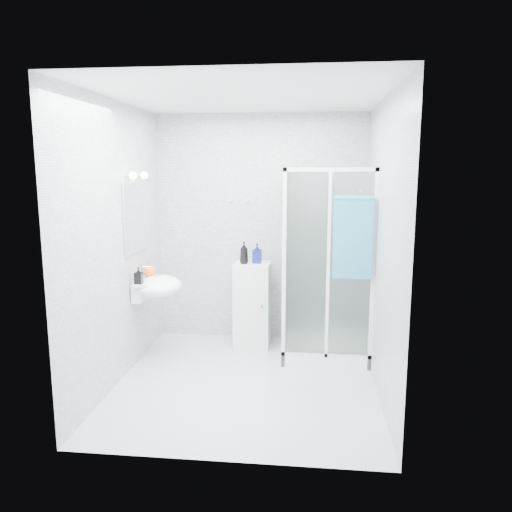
# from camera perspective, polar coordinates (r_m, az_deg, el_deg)

# --- Properties ---
(room) EXTENTS (2.40, 2.60, 2.60)m
(room) POSITION_cam_1_polar(r_m,az_deg,el_deg) (4.48, -1.12, 1.13)
(room) COLOR silver
(room) RESTS_ON ground
(shower_enclosure) EXTENTS (0.90, 0.95, 2.00)m
(shower_enclosure) POSITION_cam_1_polar(r_m,az_deg,el_deg) (5.38, 7.10, -6.73)
(shower_enclosure) COLOR white
(shower_enclosure) RESTS_ON ground
(wall_basin) EXTENTS (0.46, 0.56, 0.35)m
(wall_basin) POSITION_cam_1_polar(r_m,az_deg,el_deg) (5.22, -11.27, -3.42)
(wall_basin) COLOR white
(wall_basin) RESTS_ON ground
(mirror) EXTENTS (0.02, 0.60, 0.70)m
(mirror) POSITION_cam_1_polar(r_m,az_deg,el_deg) (5.17, -13.65, 4.27)
(mirror) COLOR white
(mirror) RESTS_ON room
(vanity_lights) EXTENTS (0.10, 0.40, 0.08)m
(vanity_lights) POSITION_cam_1_polar(r_m,az_deg,el_deg) (5.13, -13.31, 8.95)
(vanity_lights) COLOR silver
(vanity_lights) RESTS_ON room
(wall_hooks) EXTENTS (0.23, 0.06, 0.03)m
(wall_hooks) POSITION_cam_1_polar(r_m,az_deg,el_deg) (5.72, -2.01, 6.28)
(wall_hooks) COLOR silver
(wall_hooks) RESTS_ON room
(storage_cabinet) EXTENTS (0.39, 0.42, 0.95)m
(storage_cabinet) POSITION_cam_1_polar(r_m,az_deg,el_deg) (5.64, -0.43, -5.59)
(storage_cabinet) COLOR silver
(storage_cabinet) RESTS_ON ground
(hand_towel) EXTENTS (0.37, 0.05, 0.79)m
(hand_towel) POSITION_cam_1_polar(r_m,az_deg,el_deg) (4.81, 11.03, 2.30)
(hand_towel) COLOR teal
(hand_towel) RESTS_ON shower_enclosure
(shampoo_bottle_a) EXTENTS (0.12, 0.12, 0.25)m
(shampoo_bottle_a) POSITION_cam_1_polar(r_m,az_deg,el_deg) (5.49, -1.38, 0.39)
(shampoo_bottle_a) COLOR black
(shampoo_bottle_a) RESTS_ON storage_cabinet
(shampoo_bottle_b) EXTENTS (0.10, 0.10, 0.22)m
(shampoo_bottle_b) POSITION_cam_1_polar(r_m,az_deg,el_deg) (5.53, 0.12, 0.32)
(shampoo_bottle_b) COLOR navy
(shampoo_bottle_b) RESTS_ON storage_cabinet
(soap_dispenser_orange) EXTENTS (0.14, 0.14, 0.17)m
(soap_dispenser_orange) POSITION_cam_1_polar(r_m,az_deg,el_deg) (5.36, -12.13, -1.44)
(soap_dispenser_orange) COLOR orange
(soap_dispenser_orange) RESTS_ON wall_basin
(soap_dispenser_black) EXTENTS (0.08, 0.08, 0.17)m
(soap_dispenser_black) POSITION_cam_1_polar(r_m,az_deg,el_deg) (5.06, -13.27, -2.18)
(soap_dispenser_black) COLOR black
(soap_dispenser_black) RESTS_ON wall_basin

